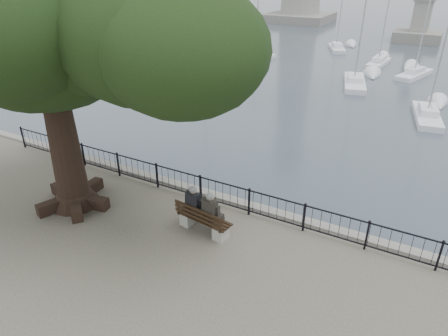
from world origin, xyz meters
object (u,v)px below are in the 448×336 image
Objects in this scene: person_left at (197,207)px; lion_monument at (420,25)px; bench at (203,222)px; person_right at (213,214)px; tree at (65,17)px.

person_left is 48.97m from lion_monument.
bench is 0.52m from person_right.
person_right is at bearing -7.54° from person_left.
bench is 0.24× the size of lion_monument.
bench is at bearing 9.26° from tree.
lion_monument is (1.88, 49.07, 0.70)m from bench.
person_right is 0.20× the size of lion_monument.
bench is 1.23× the size of person_left.
person_left is 0.13× the size of tree.
bench is 0.54m from person_left.
person_right reaches higher than bench.
lion_monument reaches higher than person_right.
tree is 50.40m from lion_monument.
bench is 7.45m from tree.
person_left is at bearing 154.94° from bench.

